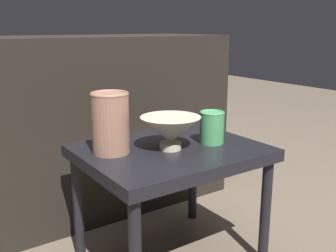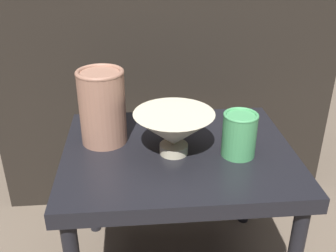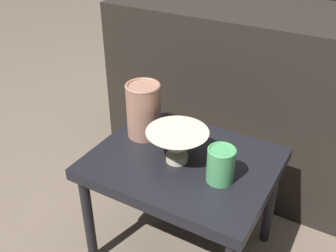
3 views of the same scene
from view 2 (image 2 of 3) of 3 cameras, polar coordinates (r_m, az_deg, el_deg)
name	(u,v)px [view 2 (image 2 of 3)]	position (r m, az deg, el deg)	size (l,w,h in m)	color
table	(178,166)	(1.05, 1.46, -5.78)	(0.59, 0.48, 0.42)	black
couch_backdrop	(162,81)	(1.58, -0.95, 6.54)	(1.17, 0.50, 0.78)	black
bowl	(174,130)	(0.97, 0.86, -0.55)	(0.20, 0.20, 0.11)	beige
vase_textured_left	(102,106)	(1.03, -9.52, 2.89)	(0.12, 0.12, 0.20)	#996B56
vase_colorful_right	(239,134)	(0.98, 10.32, -1.12)	(0.09, 0.09, 0.11)	#47995B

